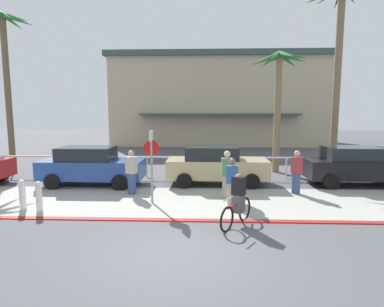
% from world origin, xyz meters
% --- Properties ---
extents(ground_plane, '(80.00, 80.00, 0.00)m').
position_xyz_m(ground_plane, '(0.00, 10.00, 0.00)').
color(ground_plane, '#4C4C51').
extents(sidewalk_strip, '(44.00, 4.00, 0.02)m').
position_xyz_m(sidewalk_strip, '(0.00, 4.20, 0.01)').
color(sidewalk_strip, '#9E9E93').
rests_on(sidewalk_strip, ground).
extents(curb_paint, '(44.00, 0.24, 0.03)m').
position_xyz_m(curb_paint, '(0.00, 2.20, 0.01)').
color(curb_paint, maroon).
rests_on(curb_paint, ground).
extents(building_backdrop, '(20.82, 11.58, 8.66)m').
position_xyz_m(building_backdrop, '(1.87, 27.08, 4.35)').
color(building_backdrop, '#BCAD8E').
rests_on(building_backdrop, ground).
extents(rail_fence, '(22.83, 0.08, 1.04)m').
position_xyz_m(rail_fence, '(0.00, 8.50, 0.84)').
color(rail_fence, white).
rests_on(rail_fence, ground).
extents(stop_sign_bike_lane, '(0.52, 0.56, 2.56)m').
position_xyz_m(stop_sign_bike_lane, '(-1.25, 3.94, 1.68)').
color(stop_sign_bike_lane, gray).
rests_on(stop_sign_bike_lane, ground).
extents(bollard_1, '(0.20, 0.20, 1.00)m').
position_xyz_m(bollard_1, '(-5.39, 3.05, 0.52)').
color(bollard_1, white).
rests_on(bollard_1, ground).
extents(bollard_2, '(0.20, 0.20, 1.00)m').
position_xyz_m(bollard_2, '(-4.72, 2.85, 0.52)').
color(bollard_2, white).
rests_on(bollard_2, ground).
extents(palm_tree_0, '(3.12, 3.39, 9.04)m').
position_xyz_m(palm_tree_0, '(-11.32, 12.18, 6.83)').
color(palm_tree_0, brown).
rests_on(palm_tree_0, ground).
extents(palm_tree_1, '(2.94, 3.64, 6.31)m').
position_xyz_m(palm_tree_1, '(4.40, 10.13, 4.92)').
color(palm_tree_1, '#846B4C').
rests_on(palm_tree_1, ground).
extents(palm_tree_2, '(3.04, 3.50, 9.44)m').
position_xyz_m(palm_tree_2, '(7.27, 10.02, 7.09)').
color(palm_tree_2, '#756047').
rests_on(palm_tree_2, ground).
extents(car_blue_1, '(4.40, 2.02, 1.69)m').
position_xyz_m(car_blue_1, '(-4.36, 6.66, 0.87)').
color(car_blue_1, '#284793').
rests_on(car_blue_1, ground).
extents(car_tan_2, '(4.40, 2.02, 1.69)m').
position_xyz_m(car_tan_2, '(1.09, 7.07, 0.87)').
color(car_tan_2, tan).
rests_on(car_tan_2, ground).
extents(car_black_3, '(4.40, 2.02, 1.69)m').
position_xyz_m(car_black_3, '(7.19, 7.14, 0.87)').
color(car_black_3, black).
rests_on(car_black_3, ground).
extents(cyclist_red_0, '(1.03, 1.57, 1.50)m').
position_xyz_m(cyclist_red_0, '(1.53, 1.94, 0.69)').
color(cyclist_red_0, black).
rests_on(cyclist_red_0, ground).
extents(pedestrian_0, '(0.46, 0.41, 1.73)m').
position_xyz_m(pedestrian_0, '(-2.25, 5.15, 0.80)').
color(pedestrian_0, '#384C7A').
rests_on(pedestrian_0, ground).
extents(pedestrian_1, '(0.47, 0.43, 1.72)m').
position_xyz_m(pedestrian_1, '(4.17, 5.46, 0.80)').
color(pedestrian_1, '#384C7A').
rests_on(pedestrian_1, ground).
extents(pedestrian_2, '(0.43, 0.35, 1.63)m').
position_xyz_m(pedestrian_2, '(1.54, 3.85, 0.75)').
color(pedestrian_2, gray).
rests_on(pedestrian_2, ground).
extents(pedestrian_3, '(0.41, 0.34, 1.79)m').
position_xyz_m(pedestrian_3, '(1.41, 4.67, 0.84)').
color(pedestrian_3, gray).
rests_on(pedestrian_3, ground).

